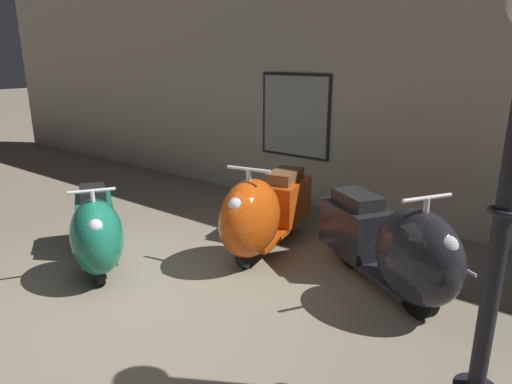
# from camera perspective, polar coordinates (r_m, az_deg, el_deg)

# --- Properties ---
(ground_plane) EXTENTS (60.00, 60.00, 0.00)m
(ground_plane) POSITION_cam_1_polar(r_m,az_deg,el_deg) (4.44, -13.67, -14.71)
(ground_plane) COLOR gray
(showroom_back_wall) EXTENTS (18.00, 0.24, 3.54)m
(showroom_back_wall) POSITION_cam_1_polar(r_m,az_deg,el_deg) (6.80, 11.14, 12.10)
(showroom_back_wall) COLOR #BCB29E
(showroom_back_wall) RESTS_ON ground
(scooter_0) EXTENTS (1.65, 1.28, 1.01)m
(scooter_0) POSITION_cam_1_polar(r_m,az_deg,el_deg) (5.25, -19.20, -4.56)
(scooter_0) COLOR black
(scooter_0) RESTS_ON ground
(scooter_1) EXTENTS (0.89, 1.92, 1.13)m
(scooter_1) POSITION_cam_1_polar(r_m,az_deg,el_deg) (5.32, 0.73, -2.64)
(scooter_1) COLOR black
(scooter_1) RESTS_ON ground
(scooter_2) EXTENTS (1.86, 1.41, 1.13)m
(scooter_2) POSITION_cam_1_polar(r_m,az_deg,el_deg) (4.59, 16.98, -6.68)
(scooter_2) COLOR black
(scooter_2) RESTS_ON ground
(lamppost) EXTENTS (0.31, 0.31, 2.71)m
(lamppost) POSITION_cam_1_polar(r_m,az_deg,el_deg) (3.00, 28.95, 1.22)
(lamppost) COLOR black
(lamppost) RESTS_ON ground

